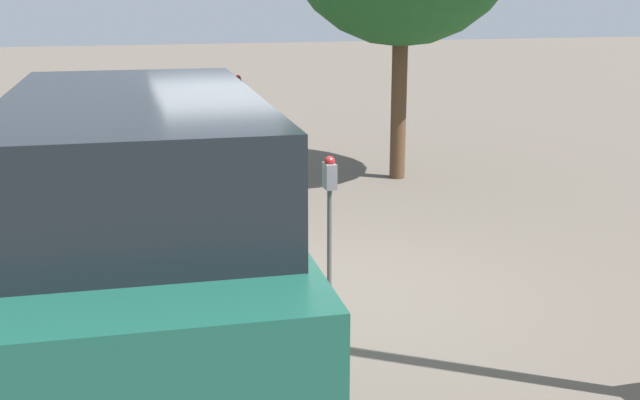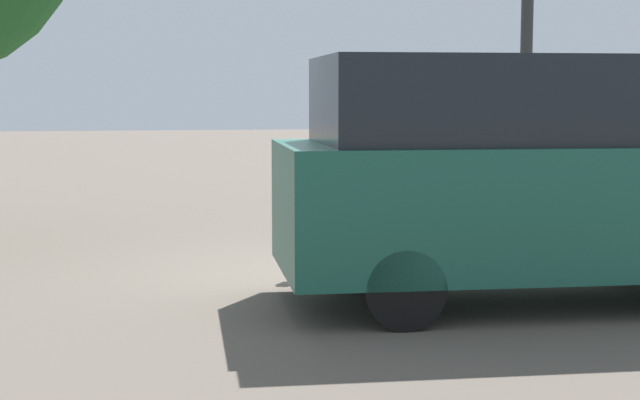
# 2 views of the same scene
# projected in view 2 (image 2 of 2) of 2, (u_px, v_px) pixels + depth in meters

# --- Properties ---
(ground_plane) EXTENTS (80.00, 80.00, 0.00)m
(ground_plane) POSITION_uv_depth(u_px,v_px,m) (352.00, 277.00, 10.41)
(ground_plane) COLOR #60564C
(parking_meter_near) EXTENTS (0.20, 0.11, 1.40)m
(parking_meter_near) POSITION_uv_depth(u_px,v_px,m) (324.00, 177.00, 10.70)
(parking_meter_near) COLOR #4C4C4C
(parking_meter_near) RESTS_ON ground
(lamp_post) EXTENTS (0.44, 0.44, 6.65)m
(lamp_post) POSITION_uv_depth(u_px,v_px,m) (526.00, 67.00, 13.14)
(lamp_post) COLOR beige
(lamp_post) RESTS_ON ground
(parked_van) EXTENTS (4.91, 2.15, 2.28)m
(parked_van) POSITION_uv_depth(u_px,v_px,m) (538.00, 173.00, 9.05)
(parked_van) COLOR #195142
(parked_van) RESTS_ON ground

